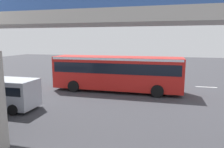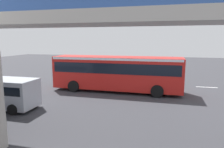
# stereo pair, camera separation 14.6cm
# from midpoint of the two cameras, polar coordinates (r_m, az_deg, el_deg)

# --- Properties ---
(ground) EXTENTS (80.00, 80.00, 0.00)m
(ground) POSITION_cam_midpoint_polar(r_m,az_deg,el_deg) (20.42, 2.62, -3.88)
(ground) COLOR #38383D
(city_bus) EXTENTS (11.54, 2.85, 3.15)m
(city_bus) POSITION_cam_midpoint_polar(r_m,az_deg,el_deg) (18.92, 1.06, 0.88)
(city_bus) COLOR red
(city_bus) RESTS_ON ground
(parked_van) EXTENTS (4.80, 2.17, 2.05)m
(parked_van) POSITION_cam_midpoint_polar(r_m,az_deg,el_deg) (16.14, -27.91, -4.22)
(parked_van) COLOR #B7BCC6
(parked_van) RESTS_ON ground
(bicycle_black) EXTENTS (1.77, 0.44, 0.96)m
(bicycle_black) POSITION_cam_midpoint_polar(r_m,az_deg,el_deg) (21.55, -22.47, -2.87)
(bicycle_black) COLOR black
(bicycle_black) RESTS_ON ground
(bicycle_orange) EXTENTS (1.77, 0.44, 0.96)m
(bicycle_orange) POSITION_cam_midpoint_polar(r_m,az_deg,el_deg) (23.29, -27.44, -2.35)
(bicycle_orange) COLOR black
(bicycle_orange) RESTS_ON ground
(traffic_sign) EXTENTS (0.08, 0.60, 2.80)m
(traffic_sign) POSITION_cam_midpoint_polar(r_m,az_deg,el_deg) (24.47, 15.72, 2.47)
(traffic_sign) COLOR slate
(traffic_sign) RESTS_ON ground
(lane_dash_leftmost) EXTENTS (2.00, 0.20, 0.01)m
(lane_dash_leftmost) POSITION_cam_midpoint_polar(r_m,az_deg,el_deg) (22.88, 24.08, -3.25)
(lane_dash_leftmost) COLOR silver
(lane_dash_leftmost) RESTS_ON ground
(lane_dash_left) EXTENTS (2.00, 0.20, 0.01)m
(lane_dash_left) POSITION_cam_midpoint_polar(r_m,az_deg,el_deg) (22.53, 14.00, -2.89)
(lane_dash_left) COLOR silver
(lane_dash_left) RESTS_ON ground
(lane_dash_centre) EXTENTS (2.00, 0.20, 0.01)m
(lane_dash_centre) POSITION_cam_midpoint_polar(r_m,az_deg,el_deg) (22.88, 3.93, -2.44)
(lane_dash_centre) COLOR silver
(lane_dash_centre) RESTS_ON ground
(lane_dash_right) EXTENTS (2.00, 0.20, 0.01)m
(lane_dash_right) POSITION_cam_midpoint_polar(r_m,az_deg,el_deg) (23.91, -5.54, -1.96)
(lane_dash_right) COLOR silver
(lane_dash_right) RESTS_ON ground
(lane_dash_rightmost) EXTENTS (2.00, 0.20, 0.01)m
(lane_dash_rightmost) POSITION_cam_midpoint_polar(r_m,az_deg,el_deg) (25.53, -14.02, -1.47)
(lane_dash_rightmost) COLOR silver
(lane_dash_rightmost) RESTS_ON ground
(pedestrian_overpass) EXTENTS (25.98, 2.60, 6.86)m
(pedestrian_overpass) POSITION_cam_midpoint_polar(r_m,az_deg,el_deg) (9.41, -11.18, 11.61)
(pedestrian_overpass) COLOR #B2ADA5
(pedestrian_overpass) RESTS_ON ground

